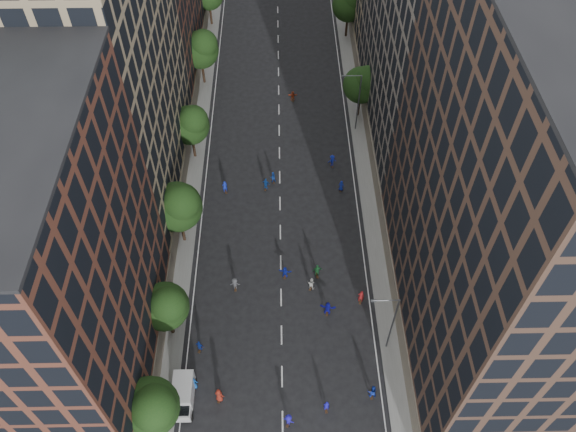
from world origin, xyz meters
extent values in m
plane|color=black|center=(0.00, 40.00, 0.00)|extent=(240.00, 240.00, 0.00)
cube|color=slate|center=(-12.00, 47.50, 0.07)|extent=(4.00, 105.00, 0.15)
cube|color=slate|center=(12.00, 47.50, 0.07)|extent=(4.00, 105.00, 0.15)
cube|color=brown|center=(-19.00, 11.00, 15.00)|extent=(14.00, 22.00, 30.00)
cube|color=#8F7C5D|center=(-19.00, 35.00, 17.00)|extent=(14.00, 26.00, 34.00)
cube|color=#473026|center=(19.00, 15.00, 18.00)|extent=(14.00, 30.00, 36.00)
cube|color=#685F56|center=(19.00, 44.00, 16.50)|extent=(14.00, 28.00, 33.00)
cylinder|color=black|center=(-11.20, 4.00, 1.98)|extent=(0.36, 0.36, 3.96)
sphere|color=black|center=(-11.20, 4.00, 5.58)|extent=(5.20, 5.20, 5.20)
sphere|color=black|center=(-10.55, 3.48, 6.88)|extent=(3.90, 3.90, 3.90)
cylinder|color=black|center=(-11.20, 14.00, 1.85)|extent=(0.36, 0.36, 3.70)
sphere|color=black|center=(-11.20, 14.00, 5.21)|extent=(4.80, 4.80, 4.80)
sphere|color=black|center=(-10.60, 13.52, 6.41)|extent=(3.60, 3.60, 3.60)
cylinder|color=black|center=(-11.20, 26.00, 2.11)|extent=(0.36, 0.36, 4.22)
sphere|color=black|center=(-11.20, 26.00, 5.95)|extent=(5.60, 5.60, 5.60)
sphere|color=black|center=(-10.50, 25.44, 7.35)|extent=(4.20, 4.20, 4.20)
cylinder|color=black|center=(-11.20, 40.00, 1.94)|extent=(0.36, 0.36, 3.87)
sphere|color=black|center=(-11.20, 40.00, 5.46)|extent=(5.00, 5.00, 5.00)
sphere|color=black|center=(-10.57, 39.50, 6.71)|extent=(3.75, 3.75, 3.75)
cylinder|color=black|center=(-11.20, 56.00, 2.02)|extent=(0.36, 0.36, 4.05)
sphere|color=black|center=(-11.20, 56.00, 5.70)|extent=(5.40, 5.40, 5.40)
sphere|color=black|center=(-10.52, 55.46, 7.05)|extent=(4.05, 4.05, 4.05)
cylinder|color=black|center=(-11.20, 72.00, 1.89)|extent=(0.36, 0.36, 3.78)
cylinder|color=black|center=(11.20, 48.00, 1.87)|extent=(0.36, 0.36, 3.74)
sphere|color=black|center=(11.20, 48.00, 5.27)|extent=(5.00, 5.00, 5.00)
sphere|color=black|center=(11.82, 47.50, 6.52)|extent=(3.75, 3.75, 3.75)
cylinder|color=black|center=(11.20, 68.00, 1.98)|extent=(0.36, 0.36, 3.96)
sphere|color=black|center=(11.20, 68.00, 5.58)|extent=(5.20, 5.20, 5.20)
cylinder|color=#595B60|center=(10.60, 12.00, 4.50)|extent=(0.18, 0.18, 9.00)
cylinder|color=#595B60|center=(9.40, 12.00, 9.00)|extent=(2.40, 0.12, 0.12)
cube|color=#595B60|center=(8.30, 12.00, 8.95)|extent=(0.50, 0.22, 0.15)
cylinder|color=#595B60|center=(10.60, 45.00, 4.50)|extent=(0.18, 0.18, 9.00)
cylinder|color=#595B60|center=(9.40, 45.00, 9.00)|extent=(2.40, 0.12, 0.12)
cube|color=#595B60|center=(8.30, 45.00, 8.95)|extent=(0.50, 0.22, 0.15)
cube|color=silver|center=(-9.30, 7.24, 1.30)|extent=(1.89, 3.23, 1.97)
cube|color=silver|center=(-9.30, 5.28, 0.94)|extent=(1.79, 1.44, 1.25)
cube|color=black|center=(-9.30, 5.28, 1.52)|extent=(1.61, 1.17, 0.09)
cylinder|color=black|center=(-10.20, 5.01, 0.34)|extent=(0.23, 0.68, 0.68)
cylinder|color=black|center=(-8.41, 5.00, 0.34)|extent=(0.23, 0.68, 0.68)
cylinder|color=black|center=(-10.19, 8.50, 0.34)|extent=(0.23, 0.68, 0.68)
cylinder|color=black|center=(-8.40, 8.50, 0.34)|extent=(0.23, 0.68, 0.68)
imported|color=#1551AF|center=(-8.50, 8.08, 0.94)|extent=(0.96, 0.66, 1.88)
imported|color=#1B17BE|center=(4.11, 5.68, 0.80)|extent=(0.61, 0.43, 1.60)
imported|color=#142FAA|center=(8.50, 6.95, 0.92)|extent=(0.90, 0.70, 1.84)
imported|color=#1E16B4|center=(0.56, 4.42, 0.81)|extent=(1.20, 0.98, 1.62)
imported|color=#122D96|center=(-8.21, 11.99, 0.77)|extent=(0.98, 0.70, 1.55)
imported|color=#1413A2|center=(4.87, 16.01, 0.92)|extent=(1.77, 0.85, 1.84)
imported|color=maroon|center=(-5.94, 6.83, 0.93)|extent=(1.06, 0.86, 1.87)
imported|color=maroon|center=(8.50, 17.38, 0.93)|extent=(0.73, 0.54, 1.86)
imported|color=beige|center=(3.28, 19.18, 0.82)|extent=(0.97, 0.87, 1.64)
imported|color=#424348|center=(-4.97, 19.24, 0.85)|extent=(1.10, 0.64, 1.69)
imported|color=#1B5B2B|center=(4.02, 20.77, 0.94)|extent=(1.16, 0.64, 1.87)
imported|color=#1525AB|center=(0.46, 20.72, 0.78)|extent=(1.51, 0.71, 1.56)
imported|color=#122498|center=(7.69, 33.63, 0.75)|extent=(0.83, 0.65, 1.49)
imported|color=#172CBB|center=(-6.85, 33.59, 0.90)|extent=(0.78, 0.66, 1.81)
imported|color=#13399B|center=(-0.89, 35.23, 0.79)|extent=(0.90, 0.79, 1.57)
imported|color=#1421A2|center=(6.83, 37.98, 0.86)|extent=(1.25, 0.94, 1.73)
imported|color=#13409B|center=(-1.73, 34.00, 0.87)|extent=(1.10, 0.78, 1.73)
imported|color=#AF3D1D|center=(2.03, 51.57, 0.75)|extent=(1.42, 0.53, 1.50)
camera|label=1|loc=(0.17, -14.08, 52.22)|focal=35.00mm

